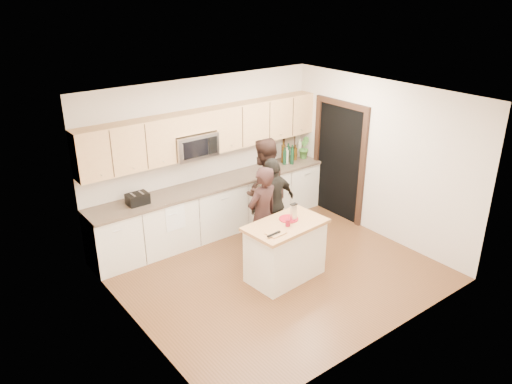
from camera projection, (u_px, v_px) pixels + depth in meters
floor at (276, 271)px, 7.71m from camera, size 4.50×4.50×0.00m
room_shell at (278, 166)px, 7.04m from camera, size 4.52×4.02×2.71m
back_cabinetry at (215, 207)px, 8.76m from camera, size 4.50×0.66×0.94m
upper_cabinetry at (209, 130)px, 8.35m from camera, size 4.50×0.33×0.75m
microwave at (193, 145)px, 8.21m from camera, size 0.76×0.41×0.40m
doorway at (339, 157)px, 9.16m from camera, size 0.06×1.25×2.20m
framed_picture at (289, 139)px, 9.75m from camera, size 0.30×0.03×0.38m
dish_towel at (171, 208)px, 7.97m from camera, size 0.34×0.60×0.48m
island at (285, 250)px, 7.41m from camera, size 1.25×0.79×0.90m
red_plate at (289, 219)px, 7.35m from camera, size 0.29×0.29×0.02m
box_grater at (294, 211)px, 7.27m from camera, size 0.10×0.06×0.25m
drink_glass at (288, 223)px, 7.14m from camera, size 0.07×0.07×0.10m
cutting_board at (276, 233)px, 6.94m from camera, size 0.27×0.21×0.02m
tongs at (274, 234)px, 6.88m from camera, size 0.24×0.05×0.02m
knife at (273, 235)px, 6.85m from camera, size 0.20×0.04×0.01m
toaster at (138, 199)px, 7.74m from camera, size 0.33×0.24×0.18m
bottle_cluster at (290, 153)px, 9.51m from camera, size 0.61×0.32×0.40m
orchid at (304, 148)px, 9.69m from camera, size 0.29×0.30×0.42m
woman_left at (262, 216)px, 7.69m from camera, size 0.63×0.45×1.60m
woman_center at (264, 189)px, 8.44m from camera, size 1.04×0.92×1.78m
woman_right at (273, 203)px, 8.17m from camera, size 0.95×0.47×1.56m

